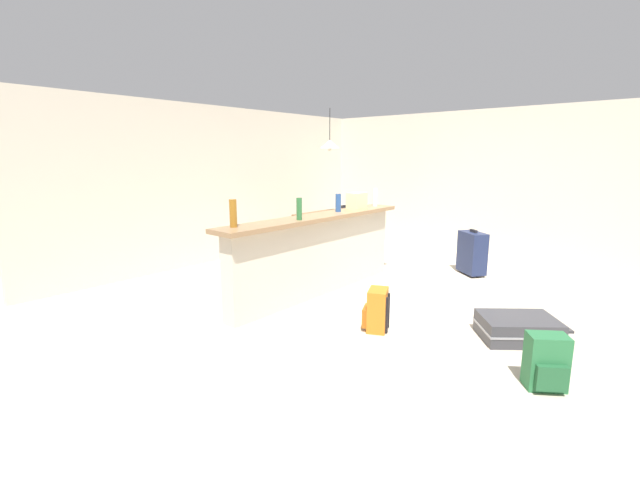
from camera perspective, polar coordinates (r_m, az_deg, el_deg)
ground_plane at (r=5.58m, az=8.28°, el=-7.09°), size 13.00×13.00×0.05m
wall_back at (r=7.40m, az=-11.97°, el=7.33°), size 6.60×0.10×2.50m
wall_right at (r=8.18m, az=18.32°, el=7.36°), size 0.10×6.00×2.50m
partition_half_wall at (r=5.31m, az=-0.28°, el=-2.30°), size 2.80×0.20×0.95m
bar_countertop at (r=5.22m, az=-0.29°, el=3.05°), size 2.96×0.40×0.05m
bottle_amber at (r=4.41m, az=-11.54°, el=3.52°), size 0.07×0.07×0.28m
bottle_green at (r=4.82m, az=-2.80°, el=4.17°), size 0.06×0.06×0.25m
bottle_blue at (r=5.54m, az=2.45°, el=4.99°), size 0.07×0.07×0.23m
bottle_white at (r=6.21m, az=7.37°, el=5.70°), size 0.07×0.07×0.26m
grocery_bag at (r=5.90m, az=4.93°, el=5.27°), size 0.26×0.18×0.22m
dining_table at (r=7.38m, az=1.39°, el=2.85°), size 1.10×0.80×0.74m
dining_chair_near_partition at (r=7.03m, az=4.66°, el=1.32°), size 0.46×0.46×0.93m
pendant_lamp at (r=7.37m, az=1.31°, el=12.71°), size 0.34×0.34×0.70m
suitcase_flat_charcoal at (r=4.53m, az=24.98°, el=-10.65°), size 0.82×0.85×0.22m
backpack_orange at (r=4.34m, az=7.59°, el=-9.31°), size 0.33×0.31×0.42m
backpack_green at (r=3.70m, az=28.02°, el=-14.32°), size 0.33×0.34×0.42m
suitcase_upright_navy at (r=6.61m, az=19.67°, el=-1.58°), size 0.46×0.50×0.67m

